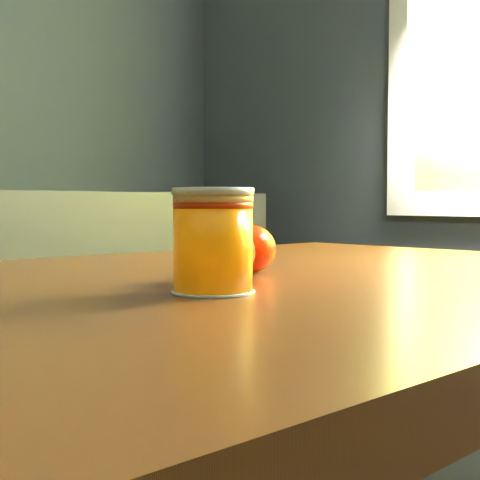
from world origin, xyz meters
TOP-DOWN VIEW (x-y plane):
  - table at (0.81, 0.20)m, footprint 1.13×0.86m
  - juice_glass at (0.68, 0.10)m, footprint 0.07×0.07m
  - orange_front at (0.74, 0.16)m, footprint 0.09×0.09m
  - orange_back at (0.81, 0.22)m, footprint 0.07×0.07m

SIDE VIEW (x-z plane):
  - table at x=0.81m, z-range 0.29..1.08m
  - orange_back at x=0.81m, z-range 0.79..0.85m
  - orange_front at x=0.74m, z-range 0.79..0.85m
  - juice_glass at x=0.68m, z-range 0.79..0.88m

